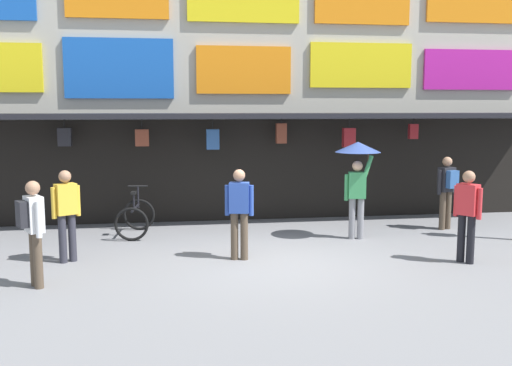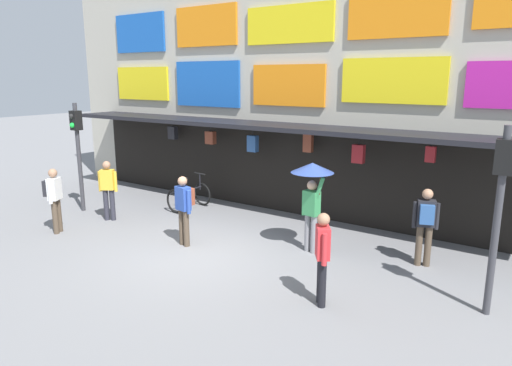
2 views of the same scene
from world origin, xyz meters
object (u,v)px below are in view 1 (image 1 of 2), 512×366
object	(u,v)px
bicycle_parked	(135,218)
pedestrian_in_black	(467,211)
pedestrian_in_green	(33,226)
pedestrian_in_blue	(239,207)
pedestrian_in_yellow	(447,187)
pedestrian_with_umbrella	(358,163)
pedestrian_in_purple	(66,209)

from	to	relation	value
bicycle_parked	pedestrian_in_black	distance (m)	6.85
pedestrian_in_green	pedestrian_in_blue	xyz separation A→B (m)	(3.36, 1.20, 0.00)
pedestrian_in_blue	pedestrian_in_green	bearing A→B (deg)	-160.41
pedestrian_in_green	pedestrian_in_black	distance (m)	7.39
bicycle_parked	pedestrian_in_yellow	xyz separation A→B (m)	(7.04, -0.43, 0.59)
pedestrian_with_umbrella	pedestrian_in_black	bearing A→B (deg)	-57.85
bicycle_parked	pedestrian_in_green	world-z (taller)	pedestrian_in_green
pedestrian_in_yellow	pedestrian_in_black	size ratio (longest dim) A/B	1.00
pedestrian_in_purple	pedestrian_in_green	bearing A→B (deg)	-99.04
pedestrian_in_green	pedestrian_in_yellow	distance (m)	8.94
pedestrian_in_black	pedestrian_with_umbrella	bearing A→B (deg)	122.15
pedestrian_in_green	bicycle_parked	bearing A→B (deg)	69.19
pedestrian_in_blue	pedestrian_in_black	bearing A→B (deg)	-11.92
pedestrian_with_umbrella	pedestrian_in_purple	bearing A→B (deg)	-170.21
bicycle_parked	pedestrian_in_black	world-z (taller)	pedestrian_in_black
pedestrian_in_black	pedestrian_in_purple	bearing A→B (deg)	170.90
bicycle_parked	pedestrian_in_yellow	size ratio (longest dim) A/B	0.73
pedestrian_in_yellow	pedestrian_with_umbrella	xyz separation A→B (m)	(-2.35, -0.62, 0.66)
pedestrian_in_purple	pedestrian_in_black	bearing A→B (deg)	-9.10
pedestrian_in_black	pedestrian_in_purple	world-z (taller)	same
pedestrian_with_umbrella	pedestrian_in_black	xyz separation A→B (m)	(1.35, -2.15, -0.69)
pedestrian_in_green	pedestrian_in_blue	size ratio (longest dim) A/B	1.00
pedestrian_in_black	pedestrian_in_purple	size ratio (longest dim) A/B	1.00
pedestrian_in_green	pedestrian_with_umbrella	xyz separation A→B (m)	(6.03, 2.49, 0.66)
pedestrian_with_umbrella	pedestrian_in_black	distance (m)	2.63
pedestrian_in_black	pedestrian_in_yellow	bearing A→B (deg)	70.05
pedestrian_in_yellow	pedestrian_in_black	bearing A→B (deg)	-109.95
pedestrian_in_yellow	pedestrian_in_blue	xyz separation A→B (m)	(-5.02, -1.91, 0.00)
pedestrian_in_blue	pedestrian_in_purple	distance (m)	3.14
pedestrian_with_umbrella	pedestrian_in_green	bearing A→B (deg)	-157.55
pedestrian_in_green	pedestrian_in_blue	bearing A→B (deg)	19.59
pedestrian_with_umbrella	pedestrian_in_blue	xyz separation A→B (m)	(-2.67, -1.30, -0.66)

